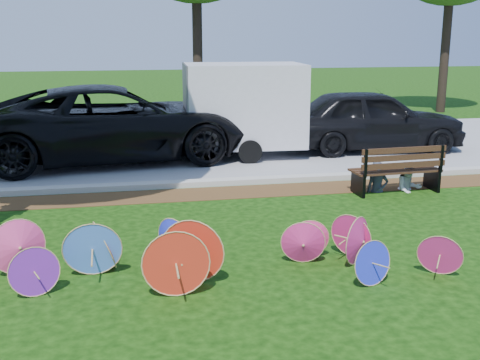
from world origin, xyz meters
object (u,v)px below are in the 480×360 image
object	(u,v)px
cargo_trailer	(244,105)
person_right	(410,162)
park_bench	(395,169)
person_left	(379,162)
black_van	(115,123)
parasol_pile	(201,249)
dark_pickup	(371,120)

from	to	relation	value
cargo_trailer	person_right	distance (m)	5.02
park_bench	person_left	size ratio (longest dim) A/B	1.51
cargo_trailer	person_right	size ratio (longest dim) A/B	2.50
black_van	cargo_trailer	distance (m)	3.39
parasol_pile	person_right	bearing A→B (deg)	37.03
dark_pickup	cargo_trailer	world-z (taller)	cargo_trailer
black_van	dark_pickup	bearing A→B (deg)	-96.96
park_bench	dark_pickup	bearing A→B (deg)	69.81
parasol_pile	black_van	world-z (taller)	black_van
black_van	person_right	bearing A→B (deg)	-132.34
parasol_pile	dark_pickup	distance (m)	9.86
cargo_trailer	person_right	xyz separation A→B (m)	(2.69, -4.17, -0.76)
dark_pickup	park_bench	xyz separation A→B (m)	(-1.29, -4.33, -0.37)
cargo_trailer	person_right	world-z (taller)	cargo_trailer
cargo_trailer	person_left	bearing A→B (deg)	-61.87
cargo_trailer	park_bench	bearing A→B (deg)	-58.38
park_bench	person_left	xyz separation A→B (m)	(-0.35, 0.05, 0.13)
cargo_trailer	park_bench	distance (m)	4.90
park_bench	person_right	bearing A→B (deg)	4.49
dark_pickup	person_right	world-z (taller)	dark_pickup
black_van	person_left	xyz separation A→B (m)	(5.36, -4.19, -0.34)
parasol_pile	cargo_trailer	xyz separation A→B (m)	(2.18, 7.84, 0.99)
park_bench	cargo_trailer	bearing A→B (deg)	115.39
black_van	parasol_pile	bearing A→B (deg)	-179.05
person_right	cargo_trailer	bearing A→B (deg)	119.85
person_left	park_bench	bearing A→B (deg)	0.85
parasol_pile	person_right	size ratio (longest dim) A/B	5.23
dark_pickup	cargo_trailer	xyz separation A→B (m)	(-3.63, -0.11, 0.50)
black_van	park_bench	distance (m)	7.13
park_bench	person_left	bearing A→B (deg)	168.23
park_bench	person_left	distance (m)	0.38
park_bench	person_right	distance (m)	0.37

